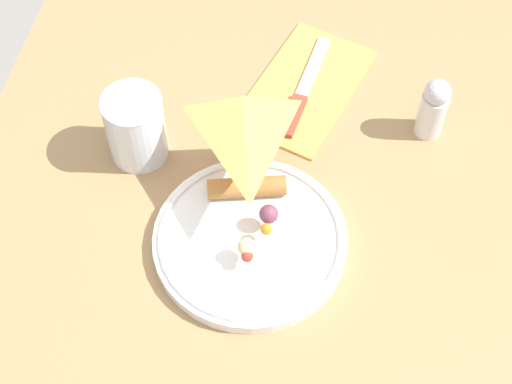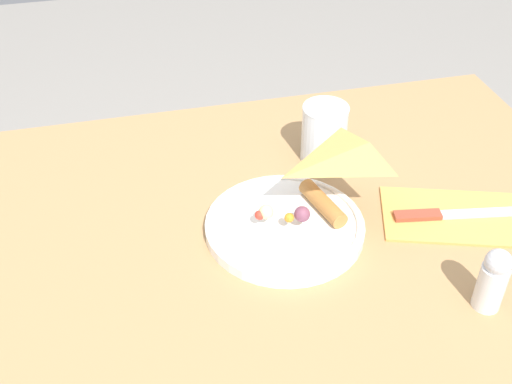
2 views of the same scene
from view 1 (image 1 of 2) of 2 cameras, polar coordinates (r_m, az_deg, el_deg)
The scene contains 6 objects.
dining_table at distance 0.97m, azimuth -3.03°, elevation -13.05°, with size 1.23×0.69×0.77m.
plate_pizza at distance 0.90m, azimuth -0.42°, elevation -3.36°, with size 0.22×0.22×0.05m.
milk_glass at distance 0.96m, azimuth -8.73°, elevation 4.61°, with size 0.07×0.07×0.10m.
napkin_folded at distance 1.05m, azimuth 3.62°, elevation 7.59°, with size 0.23×0.18×0.00m.
butter_knife at distance 1.04m, azimuth 3.48°, elevation 7.43°, with size 0.18×0.05×0.01m.
salt_shaker at distance 0.99m, azimuth 12.77°, elevation 6.01°, with size 0.03×0.03×0.09m.
Camera 1 is at (-0.33, -0.11, 1.56)m, focal length 55.00 mm.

